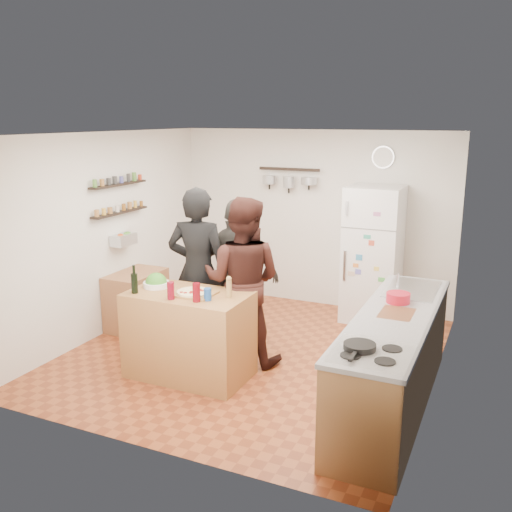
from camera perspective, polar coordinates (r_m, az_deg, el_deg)
The scene contains 26 objects.
room_shell at distance 6.64m, azimuth 1.03°, elevation 1.38°, with size 4.20×4.20×4.20m.
prep_island at distance 6.06m, azimuth -6.70°, elevation -7.81°, with size 1.25×0.72×0.91m, color #A57A3C.
pizza_board at distance 5.85m, azimuth -6.26°, elevation -3.77°, with size 0.42×0.34×0.02m, color olive.
pizza at distance 5.84m, azimuth -6.26°, elevation -3.60°, with size 0.34×0.34×0.02m, color beige.
salad_bowl at distance 6.16m, azimuth -9.94°, elevation -2.82°, with size 0.28×0.28×0.06m, color white.
wine_bottle at distance 5.97m, azimuth -12.06°, elevation -2.69°, with size 0.07×0.07×0.21m, color black.
wine_glass_near at distance 5.71m, azimuth -8.52°, elevation -3.45°, with size 0.07×0.07×0.18m, color #5F0815.
wine_glass_far at distance 5.61m, azimuth -5.98°, elevation -3.65°, with size 0.08×0.08×0.19m, color #5C070F.
pepper_mill at distance 5.71m, azimuth -2.72°, elevation -3.32°, with size 0.05×0.05×0.18m, color olive.
salt_canister at distance 5.65m, azimuth -4.86°, elevation -3.84°, with size 0.08×0.08×0.12m, color navy.
person_left at distance 6.51m, azimuth -5.81°, elevation -1.53°, with size 0.70×0.46×1.93m, color black.
person_center at distance 6.23m, azimuth -1.36°, elevation -2.52°, with size 0.90×0.70×1.85m, color black.
person_back at distance 6.69m, azimuth -1.83°, elevation -1.77°, with size 1.03×0.43×1.76m, color #2D2B28.
counter_run at distance 5.55m, azimuth 13.53°, elevation -10.26°, with size 0.63×2.63×0.90m, color #9E7042.
stove_top at distance 4.52m, azimuth 11.48°, elevation -9.56°, with size 0.60×0.62×0.02m, color white.
skillet at distance 4.54m, azimuth 10.33°, elevation -8.89°, with size 0.25×0.25×0.05m, color black.
sink at distance 6.18m, azimuth 15.32°, elevation -3.27°, with size 0.50×0.80×0.03m, color silver.
cutting_board at distance 5.42m, azimuth 13.89°, elevation -5.66°, with size 0.30×0.40×0.02m, color brown.
red_bowl at distance 5.71m, azimuth 14.03°, elevation -4.07°, with size 0.23×0.23×0.10m, color #B21427.
fridge at distance 7.70m, azimuth 11.60°, elevation 0.17°, with size 0.70×0.68×1.80m, color white.
wall_clock at distance 7.83m, azimuth 12.60°, elevation 9.62°, with size 0.30×0.30×0.03m, color silver.
spice_shelf_lower at distance 7.41m, azimuth -13.44°, elevation 4.28°, with size 0.12×1.00×0.03m, color black.
spice_shelf_upper at distance 7.36m, azimuth -13.59°, elevation 6.97°, with size 0.12×1.00×0.03m, color black.
produce_basket at distance 7.45m, azimuth -13.10°, elevation 1.61°, with size 0.18×0.35×0.14m, color silver.
side_table at distance 7.55m, azimuth -11.84°, elevation -4.32°, with size 0.50×0.80×0.73m, color #AC7448.
pot_rack at distance 8.14m, azimuth 3.33°, elevation 8.66°, with size 0.90×0.04×0.04m, color black.
Camera 1 is at (2.57, -5.56, 2.68)m, focal length 40.00 mm.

